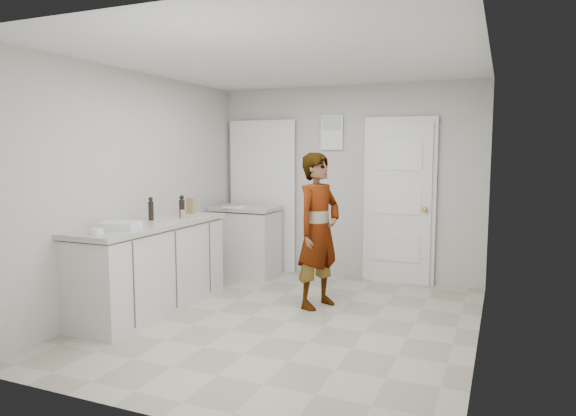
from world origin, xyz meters
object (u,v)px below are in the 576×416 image
at_px(cake_mix_box, 191,206).
at_px(spice_jar, 183,214).
at_px(person, 319,230).
at_px(oil_cruet_a, 182,207).
at_px(baking_dish, 119,226).
at_px(oil_cruet_b, 151,209).
at_px(egg_bowl, 96,231).

xyz_separation_m(cake_mix_box, spice_jar, (0.15, -0.39, -0.05)).
height_order(person, oil_cruet_a, person).
xyz_separation_m(oil_cruet_a, baking_dish, (-0.04, -0.97, -0.09)).
distance_m(spice_jar, oil_cruet_a, 0.12).
relative_size(spice_jar, oil_cruet_a, 0.36).
bearing_deg(oil_cruet_b, egg_bowl, -82.54).
bearing_deg(person, oil_cruet_b, 131.97).
xyz_separation_m(person, cake_mix_box, (-1.61, 0.03, 0.19)).
bearing_deg(oil_cruet_a, person, 10.87).
xyz_separation_m(person, baking_dish, (-1.56, -1.27, 0.13)).
distance_m(cake_mix_box, baking_dish, 1.30).
bearing_deg(egg_bowl, baking_dish, 94.05).
relative_size(person, baking_dish, 3.95).
bearing_deg(oil_cruet_b, oil_cruet_a, 68.92).
xyz_separation_m(oil_cruet_b, egg_bowl, (0.12, -0.93, -0.10)).
xyz_separation_m(spice_jar, egg_bowl, (-0.08, -1.22, -0.02)).
xyz_separation_m(person, oil_cruet_a, (-1.51, -0.29, 0.22)).
xyz_separation_m(cake_mix_box, oil_cruet_b, (-0.05, -0.68, 0.03)).
bearing_deg(egg_bowl, oil_cruet_a, 89.14).
bearing_deg(person, cake_mix_box, 109.39).
bearing_deg(cake_mix_box, egg_bowl, -74.91).
distance_m(person, cake_mix_box, 1.62).
height_order(cake_mix_box, oil_cruet_a, oil_cruet_a).
distance_m(spice_jar, baking_dish, 0.91).
bearing_deg(spice_jar, cake_mix_box, 111.53).
height_order(person, oil_cruet_b, person).
xyz_separation_m(cake_mix_box, baking_dish, (0.05, -1.29, -0.06)).
bearing_deg(egg_bowl, person, 45.89).
distance_m(cake_mix_box, spice_jar, 0.42).
bearing_deg(baking_dish, spice_jar, 83.56).
distance_m(oil_cruet_a, oil_cruet_b, 0.39).
bearing_deg(spice_jar, egg_bowl, -93.73).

